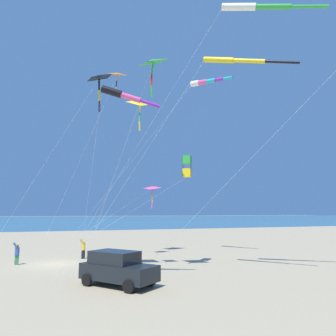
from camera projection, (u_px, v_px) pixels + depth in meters
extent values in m
plane|color=tan|center=(56.00, 264.00, 24.81)|extent=(600.00, 600.00, 0.00)
cube|color=#386B84|center=(55.00, 219.00, 179.15)|extent=(240.00, 600.00, 0.01)
cube|color=black|center=(119.00, 272.00, 17.57)|extent=(4.52, 4.12, 0.84)
cube|color=black|center=(114.00, 257.00, 17.86)|extent=(3.03, 2.88, 0.68)
cylinder|color=black|center=(150.00, 280.00, 17.51)|extent=(0.65, 0.58, 0.66)
cylinder|color=black|center=(129.00, 286.00, 15.97)|extent=(0.65, 0.58, 0.66)
cylinder|color=black|center=(110.00, 274.00, 19.06)|extent=(0.65, 0.58, 0.66)
cylinder|color=black|center=(87.00, 280.00, 17.51)|extent=(0.65, 0.58, 0.66)
cube|color=purple|center=(100.00, 276.00, 19.35)|extent=(0.60, 0.40, 0.36)
cube|color=white|center=(100.00, 272.00, 19.38)|extent=(0.62, 0.42, 0.06)
cube|color=#3D7F51|center=(17.00, 260.00, 24.50)|extent=(0.16, 0.29, 0.72)
cylinder|color=#335199|center=(17.00, 251.00, 24.58)|extent=(0.35, 0.35, 0.59)
sphere|color=brown|center=(18.00, 246.00, 24.64)|extent=(0.22, 0.22, 0.22)
cylinder|color=#335199|center=(15.00, 246.00, 24.47)|extent=(0.12, 0.37, 0.45)
cylinder|color=#335199|center=(16.00, 245.00, 24.75)|extent=(0.12, 0.37, 0.45)
cube|color=#232328|center=(83.00, 254.00, 27.73)|extent=(0.26, 0.31, 0.72)
cylinder|color=gold|center=(83.00, 247.00, 27.82)|extent=(0.45, 0.45, 0.59)
sphere|color=beige|center=(84.00, 242.00, 27.88)|extent=(0.23, 0.23, 0.23)
cylinder|color=gold|center=(83.00, 242.00, 27.68)|extent=(0.26, 0.36, 0.45)
cylinder|color=gold|center=(81.00, 241.00, 27.87)|extent=(0.26, 0.36, 0.45)
pyramid|color=yellow|center=(140.00, 102.00, 30.76)|extent=(1.35, 2.08, 0.96)
cylinder|color=black|center=(140.00, 103.00, 30.81)|extent=(1.45, 0.15, 1.08)
cylinder|color=yellow|center=(140.00, 108.00, 30.72)|extent=(0.21, 0.18, 0.90)
cylinder|color=green|center=(140.00, 117.00, 30.54)|extent=(0.26, 0.25, 0.91)
cylinder|color=yellow|center=(140.00, 126.00, 30.40)|extent=(0.20, 0.23, 0.90)
cylinder|color=white|center=(114.00, 178.00, 29.99)|extent=(1.88, 4.38, 14.34)
cylinder|color=yellow|center=(219.00, 60.00, 22.08)|extent=(1.76, 1.82, 0.87)
cylinder|color=yellow|center=(249.00, 61.00, 21.17)|extent=(1.67, 1.72, 0.77)
cylinder|color=black|center=(282.00, 62.00, 20.25)|extent=(1.58, 1.63, 0.66)
cylinder|color=white|center=(142.00, 157.00, 19.37)|extent=(1.41, 9.23, 14.55)
pyramid|color=black|center=(99.00, 76.00, 22.14)|extent=(2.07, 1.97, 0.52)
cylinder|color=black|center=(99.00, 78.00, 22.15)|extent=(0.95, 1.20, 0.46)
cylinder|color=black|center=(99.00, 85.00, 22.13)|extent=(0.24, 0.19, 0.79)
cylinder|color=yellow|center=(99.00, 96.00, 22.07)|extent=(0.18, 0.21, 0.79)
cylinder|color=black|center=(99.00, 106.00, 21.92)|extent=(0.20, 0.12, 0.79)
cylinder|color=white|center=(38.00, 175.00, 22.17)|extent=(4.57, 7.45, 13.15)
cylinder|color=black|center=(112.00, 92.00, 19.09)|extent=(0.77, 1.35, 0.77)
cylinder|color=#EF4C93|center=(131.00, 98.00, 19.11)|extent=(0.64, 1.28, 0.65)
cylinder|color=purple|center=(150.00, 104.00, 19.13)|extent=(0.52, 1.21, 0.53)
cylinder|color=white|center=(90.00, 186.00, 19.86)|extent=(3.59, 0.72, 11.17)
pyramid|color=#EF4C93|center=(152.00, 187.00, 24.57)|extent=(1.30, 1.32, 0.34)
cylinder|color=black|center=(152.00, 188.00, 24.57)|extent=(0.73, 0.67, 0.32)
cylinder|color=#EF4C93|center=(152.00, 192.00, 24.52)|extent=(0.13, 0.15, 0.51)
cylinder|color=yellow|center=(152.00, 199.00, 24.43)|extent=(0.13, 0.15, 0.51)
cylinder|color=#EF4C93|center=(152.00, 205.00, 24.33)|extent=(0.14, 0.17, 0.51)
cylinder|color=white|center=(93.00, 227.00, 23.86)|extent=(2.27, 8.43, 5.79)
pyramid|color=green|center=(153.00, 61.00, 21.61)|extent=(2.05, 2.04, 0.55)
cylinder|color=black|center=(153.00, 62.00, 21.63)|extent=(1.08, 1.09, 0.50)
cylinder|color=green|center=(152.00, 69.00, 21.55)|extent=(0.13, 0.22, 0.80)
cylinder|color=red|center=(152.00, 80.00, 21.42)|extent=(0.18, 0.19, 0.79)
cylinder|color=green|center=(152.00, 91.00, 21.32)|extent=(0.17, 0.21, 0.80)
cylinder|color=white|center=(115.00, 172.00, 24.15)|extent=(8.62, 3.36, 13.96)
cube|color=green|center=(187.00, 160.00, 24.93)|extent=(0.87, 0.87, 0.64)
cube|color=yellow|center=(187.00, 173.00, 24.79)|extent=(0.87, 0.87, 0.64)
cylinder|color=black|center=(192.00, 167.00, 25.10)|extent=(0.02, 0.02, 1.65)
cylinder|color=black|center=(184.00, 167.00, 25.24)|extent=(0.02, 0.02, 1.65)
cylinder|color=black|center=(190.00, 166.00, 24.49)|extent=(0.02, 0.02, 1.65)
cylinder|color=black|center=(182.00, 166.00, 24.62)|extent=(0.02, 0.02, 1.65)
cylinder|color=white|center=(118.00, 220.00, 26.82)|extent=(8.57, 9.06, 6.69)
pyramid|color=orange|center=(118.00, 74.00, 27.48)|extent=(0.95, 1.33, 0.40)
cylinder|color=black|center=(117.00, 74.00, 27.50)|extent=(1.08, 0.14, 0.37)
cylinder|color=orange|center=(117.00, 78.00, 27.41)|extent=(0.18, 0.18, 0.58)
cylinder|color=black|center=(116.00, 84.00, 27.28)|extent=(0.14, 0.18, 0.57)
cylinder|color=orange|center=(116.00, 90.00, 27.18)|extent=(0.12, 0.14, 0.57)
cylinder|color=white|center=(77.00, 165.00, 26.56)|extent=(2.36, 5.91, 15.66)
cylinder|color=white|center=(195.00, 83.00, 32.37)|extent=(1.11, 1.00, 0.65)
cylinder|color=#EF4C93|center=(203.00, 82.00, 31.83)|extent=(1.06, 0.93, 0.57)
cylinder|color=#1EB7C6|center=(211.00, 81.00, 31.28)|extent=(1.01, 0.86, 0.50)
cylinder|color=purple|center=(219.00, 79.00, 30.73)|extent=(0.96, 0.79, 0.42)
cylinder|color=#1EB7C6|center=(228.00, 78.00, 30.19)|extent=(0.91, 0.72, 0.34)
cylinder|color=white|center=(129.00, 165.00, 29.92)|extent=(1.00, 12.46, 16.79)
cylinder|color=white|center=(226.00, 184.00, 15.91)|extent=(10.79, 6.74, 10.75)
cylinder|color=white|center=(239.00, 7.00, 21.63)|extent=(1.63, 2.20, 0.80)
cylinder|color=green|center=(273.00, 7.00, 21.10)|extent=(1.50, 2.11, 0.67)
cylinder|color=green|center=(309.00, 6.00, 20.57)|extent=(1.38, 2.02, 0.54)
cylinder|color=white|center=(145.00, 134.00, 20.31)|extent=(2.73, 10.01, 17.77)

